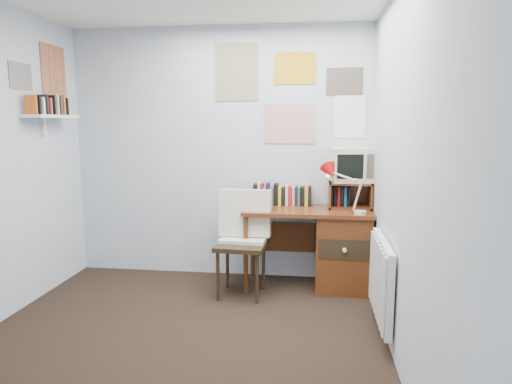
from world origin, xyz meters
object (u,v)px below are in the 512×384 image
Objects in this scene: desk at (336,246)px; desk_lamp at (361,192)px; tv_riser at (350,195)px; crt_tv at (351,163)px; radiator at (382,279)px; wall_shelf at (51,116)px; desk_chair at (241,246)px.

desk is 3.04× the size of desk_lamp.
desk is 3.00× the size of tv_riser.
desk is 0.80m from crt_tv.
radiator is 1.29× the size of wall_shelf.
desk_lamp is at bearing -44.87° from desk.
crt_tv is (-0.07, 0.32, 0.23)m from desk_lamp.
tv_riser is at bearing 103.02° from desk_lamp.
radiator is at bearing -89.31° from crt_tv.
tv_riser is at bearing 10.32° from wall_shelf.
desk_chair is at bearing -174.54° from desk_lamp.
crt_tv is 0.46× the size of radiator.
desk is at bearing 23.25° from desk_chair.
desk is 1.50× the size of radiator.
desk_chair is 1.29m from crt_tv.
desk is 0.51m from tv_riser.
crt_tv reaches higher than desk.
radiator is (1.15, -0.62, -0.05)m from desk_chair.
desk_lamp reaches higher than radiator.
desk_chair is at bearing 151.48° from radiator.
desk is 2.87m from wall_shelf.
desk_lamp is at bearing 3.90° from wall_shelf.
desk is 0.92m from desk_chair.
radiator is (0.17, -1.04, -0.47)m from tv_riser.
desk_chair is 2.06m from wall_shelf.
desk is at bearing 107.24° from radiator.
desk_lamp is 2.85m from wall_shelf.
desk_lamp is at bearing 9.92° from desk_chair.
wall_shelf reaches higher than desk.
tv_riser is 0.65× the size of wall_shelf.
crt_tv is at bearing 98.89° from radiator.
crt_tv reaches higher than desk_lamp.
desk is at bearing -137.04° from tv_riser.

